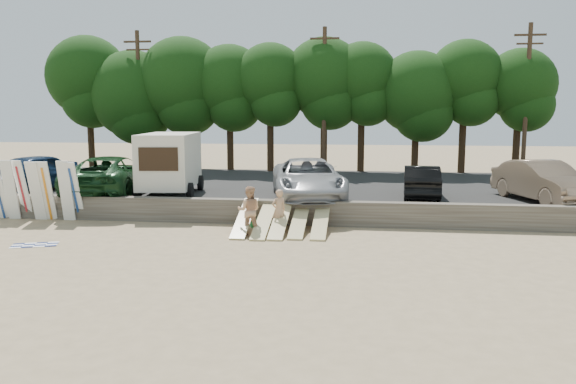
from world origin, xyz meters
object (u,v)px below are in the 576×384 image
car_0 (27,173)px  beachgoer_b (249,210)px  car_1 (111,175)px  car_4 (543,181)px  box_trailer (170,160)px  car_2 (308,179)px  beachgoer_a (279,210)px  car_3 (421,182)px  cooler (255,223)px

car_0 → beachgoer_b: car_0 is taller
car_1 → car_4: bearing=174.1°
box_trailer → car_4: box_trailer is taller
car_2 → beachgoer_a: bearing=-111.8°
car_2 → beachgoer_b: (-1.75, -4.47, -0.69)m
box_trailer → car_4: bearing=-7.0°
beachgoer_b → box_trailer: bearing=-51.1°
box_trailer → car_3: (11.57, 0.58, -0.87)m
car_1 → car_4: (19.46, 0.30, -0.02)m
box_trailer → beachgoer_b: (4.77, -4.92, -1.39)m
beachgoer_b → cooler: beachgoer_b is taller
car_4 → car_1: bearing=162.9°
beachgoer_b → cooler: size_ratio=4.77×
car_1 → beachgoer_b: (7.59, -4.73, -0.69)m
car_2 → car_4: car_2 is taller
box_trailer → car_0: size_ratio=0.89×
car_3 → car_4: 5.09m
beachgoer_b → car_3: bearing=-146.3°
beachgoer_b → beachgoer_a: bearing=-150.8°
box_trailer → car_4: (16.64, 0.12, -0.72)m
cooler → car_1: bearing=133.9°
car_3 → car_4: (5.07, -0.46, 0.15)m
cooler → beachgoer_b: bearing=-109.9°
car_0 → beachgoer_b: 12.89m
car_2 → car_0: bearing=167.7°
car_2 → car_4: (10.12, 0.56, -0.01)m
car_4 → cooler: (-11.93, -3.64, -1.42)m
car_1 → car_3: 14.41m
car_2 → car_3: car_2 is taller
car_2 → car_3: 5.16m
box_trailer → beachgoer_b: size_ratio=2.61×
box_trailer → car_1: (-2.82, -0.19, -0.70)m
box_trailer → beachgoer_a: (5.78, -4.22, -1.49)m
box_trailer → cooler: (4.71, -3.53, -2.14)m
car_3 → car_4: bearing=178.4°
car_1 → box_trailer: bearing=177.0°
box_trailer → car_1: size_ratio=0.73×
beachgoer_b → car_2: bearing=-116.7°
beachgoer_a → car_0: bearing=-51.9°
box_trailer → car_3: 11.62m
car_0 → beachgoer_a: 13.61m
car_2 → beachgoer_a: size_ratio=3.97×
cooler → car_0: bearing=141.6°
beachgoer_b → cooler: bearing=-93.0°
car_0 → cooler: car_0 is taller
car_0 → beachgoer_a: car_0 is taller
box_trailer → car_4: size_ratio=0.89×
car_0 → car_1: size_ratio=0.82×
car_3 → cooler: size_ratio=11.62×
car_0 → beachgoer_a: (12.94, -4.15, -0.79)m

